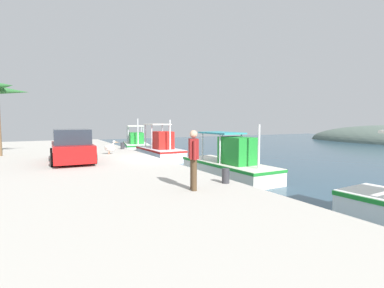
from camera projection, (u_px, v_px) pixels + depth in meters
name	position (u px, v px, depth m)	size (l,w,h in m)	color
water_surface	(361.00, 154.00, 23.71)	(60.00, 60.00, 0.00)	#2D4C60
quay_pier	(55.00, 173.00, 12.83)	(36.00, 10.00, 0.80)	#BCB7AD
fishing_boat_nearest	(136.00, 144.00, 26.70)	(6.18, 3.17, 2.98)	white
fishing_boat_second	(160.00, 150.00, 20.34)	(4.98, 1.97, 2.84)	white
fishing_boat_third	(229.00, 164.00, 13.94)	(5.98, 1.96, 2.61)	silver
pelican	(110.00, 148.00, 16.77)	(0.74, 0.89, 0.82)	tan
fisherman_standing	(194.00, 157.00, 8.01)	(0.56, 0.36, 1.70)	#4C3823
parked_car	(72.00, 147.00, 13.60)	(4.14, 1.96, 1.57)	black
mooring_bollard_nearest	(123.00, 146.00, 19.95)	(0.27, 0.27, 0.46)	#333338
mooring_bollard_second	(226.00, 176.00, 8.93)	(0.24, 0.24, 0.47)	#333338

